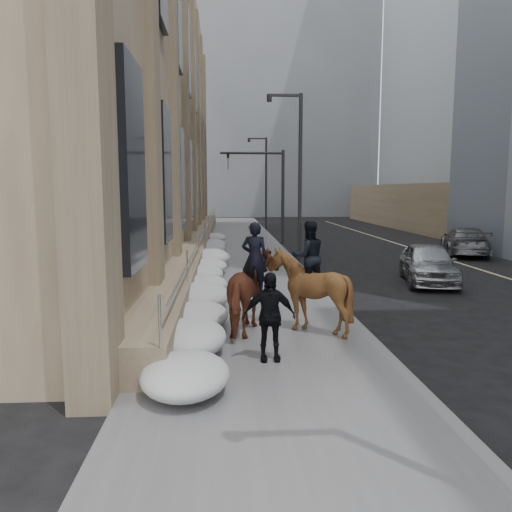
{
  "coord_description": "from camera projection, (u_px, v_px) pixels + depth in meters",
  "views": [
    {
      "loc": [
        -0.71,
        -10.08,
        3.5
      ],
      "look_at": [
        0.12,
        3.38,
        1.7
      ],
      "focal_mm": 35.0,
      "sensor_mm": 36.0,
      "label": 1
    }
  ],
  "objects": [
    {
      "name": "ground",
      "position": [
        260.0,
        357.0,
        10.48
      ],
      "size": [
        140.0,
        140.0,
        0.0
      ],
      "primitive_type": "plane",
      "color": "black",
      "rests_on": "ground"
    },
    {
      "name": "sidewalk",
      "position": [
        243.0,
        274.0,
        20.36
      ],
      "size": [
        5.0,
        80.0,
        0.12
      ],
      "primitive_type": "cube",
      "color": "#59595C",
      "rests_on": "ground"
    },
    {
      "name": "curb",
      "position": [
        307.0,
        274.0,
        20.52
      ],
      "size": [
        0.24,
        80.0,
        0.12
      ],
      "primitive_type": "cube",
      "color": "slate",
      "rests_on": "ground"
    },
    {
      "name": "lane_line",
      "position": [
        492.0,
        273.0,
        21.01
      ],
      "size": [
        0.15,
        70.0,
        0.01
      ],
      "primitive_type": "cube",
      "color": "#BFB78C",
      "rests_on": "ground"
    },
    {
      "name": "limestone_building",
      "position": [
        145.0,
        95.0,
        28.73
      ],
      "size": [
        6.1,
        44.0,
        18.0
      ],
      "color": "#866E57",
      "rests_on": "ground"
    },
    {
      "name": "bg_building_mid",
      "position": [
        259.0,
        112.0,
        68.24
      ],
      "size": [
        30.0,
        12.0,
        28.0
      ],
      "primitive_type": "cube",
      "color": "slate",
      "rests_on": "ground"
    },
    {
      "name": "bg_building_far",
      "position": [
        192.0,
        149.0,
        80.03
      ],
      "size": [
        24.0,
        12.0,
        20.0
      ],
      "primitive_type": "cube",
      "color": "gray",
      "rests_on": "ground"
    },
    {
      "name": "streetlight_mid",
      "position": [
        297.0,
        167.0,
        23.89
      ],
      "size": [
        1.71,
        0.24,
        8.0
      ],
      "color": "#2D2D30",
      "rests_on": "ground"
    },
    {
      "name": "streetlight_far",
      "position": [
        264.0,
        177.0,
        43.68
      ],
      "size": [
        1.71,
        0.24,
        8.0
      ],
      "color": "#2D2D30",
      "rests_on": "ground"
    },
    {
      "name": "traffic_signal",
      "position": [
        269.0,
        182.0,
        31.84
      ],
      "size": [
        4.1,
        0.22,
        6.0
      ],
      "color": "#2D2D30",
      "rests_on": "ground"
    },
    {
      "name": "snow_bank",
      "position": [
        206.0,
        273.0,
        18.35
      ],
      "size": [
        1.7,
        18.1,
        0.76
      ],
      "color": "silver",
      "rests_on": "sidewalk"
    },
    {
      "name": "mounted_horse_left",
      "position": [
        253.0,
        289.0,
        11.82
      ],
      "size": [
        1.52,
        2.45,
        2.63
      ],
      "rotation": [
        0.0,
        0.0,
        2.91
      ],
      "color": "#572A1A",
      "rests_on": "sidewalk"
    },
    {
      "name": "mounted_horse_right",
      "position": [
        309.0,
        286.0,
        11.9
      ],
      "size": [
        1.9,
        2.06,
        2.65
      ],
      "rotation": [
        0.0,
        0.0,
        3.33
      ],
      "color": "#4B2D15",
      "rests_on": "sidewalk"
    },
    {
      "name": "pedestrian",
      "position": [
        269.0,
        316.0,
        9.85
      ],
      "size": [
        1.05,
        0.45,
        1.78
      ],
      "primitive_type": "imported",
      "rotation": [
        0.0,
        0.0,
        0.02
      ],
      "color": "black",
      "rests_on": "sidewalk"
    },
    {
      "name": "car_silver",
      "position": [
        428.0,
        263.0,
        18.76
      ],
      "size": [
        2.77,
        4.77,
        1.52
      ],
      "primitive_type": "imported",
      "rotation": [
        0.0,
        0.0,
        -0.23
      ],
      "color": "#A5A8AC",
      "rests_on": "ground"
    },
    {
      "name": "car_grey",
      "position": [
        465.0,
        241.0,
        26.8
      ],
      "size": [
        3.64,
        5.56,
        1.5
      ],
      "primitive_type": "imported",
      "rotation": [
        0.0,
        0.0,
        2.82
      ],
      "color": "slate",
      "rests_on": "ground"
    }
  ]
}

